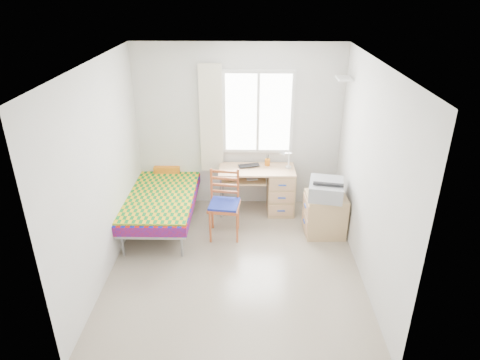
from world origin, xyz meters
The scene contains 17 objects.
floor centered at (0.00, 0.00, 0.00)m, with size 3.50×3.50×0.00m, color #BCAD93.
ceiling centered at (0.00, 0.00, 2.60)m, with size 3.50×3.50×0.00m, color white.
wall_back centered at (0.00, 1.75, 1.30)m, with size 3.20×3.20×0.00m, color silver.
wall_left centered at (-1.60, 0.00, 1.30)m, with size 3.50×3.50×0.00m, color silver.
wall_right centered at (1.60, 0.00, 1.30)m, with size 3.50×3.50×0.00m, color silver.
window centered at (0.30, 1.73, 1.55)m, with size 1.10×0.04×1.30m.
curtain centered at (-0.42, 1.68, 1.45)m, with size 0.35×0.05×1.70m, color beige.
floating_shelf centered at (1.49, 1.40, 2.15)m, with size 0.20×0.32×0.03m, color white.
bed centered at (-1.13, 1.17, 0.44)m, with size 1.00×2.11×0.91m.
desk centered at (0.60, 1.44, 0.40)m, with size 1.19×0.56×0.74m.
chair centered at (-0.17, 0.74, 0.55)m, with size 0.47×0.47×0.98m.
cabinet centered at (1.28, 0.79, 0.31)m, with size 0.59×0.53×0.62m.
printer centered at (1.26, 0.78, 0.73)m, with size 0.56×0.61×0.23m.
laptop centered at (0.18, 1.48, 0.75)m, with size 0.33×0.22×0.03m, color black.
pen_cup centered at (0.46, 1.58, 0.79)m, with size 0.08×0.08×0.10m, color orange.
task_lamp centered at (0.72, 1.37, 0.96)m, with size 0.21×0.31×0.36m.
book centered at (0.12, 1.44, 0.59)m, with size 0.17×0.24×0.02m, color gray.
Camera 1 is at (0.17, -4.64, 3.42)m, focal length 32.00 mm.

